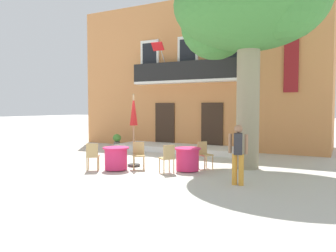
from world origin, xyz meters
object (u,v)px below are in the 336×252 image
at_px(cafe_chair_near_tree_0, 93,155).
at_px(cafe_chair_middle_1, 168,157).
at_px(cafe_table_near_tree, 116,158).
at_px(cafe_chair_middle_0, 204,153).
at_px(cafe_chair_near_tree_1, 139,154).
at_px(cafe_umbrella, 134,119).
at_px(pedestrian_near_entrance, 238,151).
at_px(plane_tree, 247,10).
at_px(ground_planter_left, 117,140).
at_px(cafe_table_middle, 187,159).

bearing_deg(cafe_chair_near_tree_0, cafe_chair_middle_1, 18.51).
height_order(cafe_table_near_tree, cafe_chair_middle_0, cafe_chair_middle_0).
bearing_deg(cafe_chair_near_tree_1, cafe_chair_middle_1, -8.23).
xyz_separation_m(cafe_umbrella, pedestrian_near_entrance, (4.03, -1.04, -0.75)).
bearing_deg(cafe_table_near_tree, cafe_chair_middle_0, 33.67).
bearing_deg(cafe_umbrella, plane_tree, 23.67).
xyz_separation_m(plane_tree, cafe_chair_near_tree_0, (-4.26, -2.88, -4.81)).
relative_size(plane_tree, cafe_chair_near_tree_0, 7.76).
relative_size(plane_tree, pedestrian_near_entrance, 4.36).
bearing_deg(cafe_chair_middle_0, ground_planter_left, 150.97).
bearing_deg(cafe_chair_near_tree_1, plane_tree, 31.67).
bearing_deg(cafe_umbrella, cafe_chair_near_tree_1, -39.99).
bearing_deg(cafe_chair_near_tree_0, cafe_umbrella, 61.29).
relative_size(cafe_chair_near_tree_1, pedestrian_near_entrance, 0.56).
bearing_deg(cafe_table_near_tree, cafe_table_middle, 23.86).
distance_m(ground_planter_left, pedestrian_near_entrance, 9.55).
bearing_deg(cafe_chair_near_tree_1, cafe_umbrella, 140.01).
xyz_separation_m(plane_tree, pedestrian_near_entrance, (0.49, -2.59, -4.43)).
height_order(cafe_chair_near_tree_1, pedestrian_near_entrance, pedestrian_near_entrance).
height_order(cafe_chair_near_tree_1, cafe_table_middle, cafe_chair_near_tree_1).
xyz_separation_m(plane_tree, ground_planter_left, (-7.44, 2.70, -4.96)).
height_order(cafe_table_middle, cafe_chair_middle_1, cafe_chair_middle_1).
bearing_deg(cafe_table_near_tree, plane_tree, 33.11).
bearing_deg(plane_tree, cafe_chair_near_tree_1, -148.33).
xyz_separation_m(cafe_table_middle, cafe_chair_middle_1, (-0.39, -0.64, 0.14)).
xyz_separation_m(cafe_table_near_tree, cafe_chair_near_tree_1, (0.58, 0.49, 0.14)).
distance_m(cafe_chair_middle_0, cafe_umbrella, 2.71).
relative_size(cafe_table_middle, cafe_umbrella, 0.34).
xyz_separation_m(cafe_table_middle, ground_planter_left, (-5.93, 4.15, -0.01)).
xyz_separation_m(cafe_chair_near_tree_0, cafe_chair_middle_0, (3.05, 2.12, 0.00)).
relative_size(cafe_chair_near_tree_0, ground_planter_left, 1.32).
bearing_deg(ground_planter_left, cafe_table_near_tree, -53.60).
distance_m(cafe_table_near_tree, ground_planter_left, 6.34).
distance_m(cafe_table_near_tree, cafe_chair_near_tree_0, 0.77).
relative_size(cafe_table_middle, cafe_chair_middle_1, 0.95).
bearing_deg(cafe_chair_middle_0, plane_tree, 31.95).
bearing_deg(plane_tree, cafe_chair_middle_1, -132.41).
distance_m(cafe_chair_middle_1, cafe_umbrella, 2.06).
bearing_deg(cafe_chair_middle_1, ground_planter_left, 139.12).
xyz_separation_m(cafe_table_near_tree, cafe_chair_near_tree_0, (-0.58, -0.48, 0.14)).
xyz_separation_m(cafe_chair_near_tree_0, cafe_chair_near_tree_1, (1.16, 0.96, 0.00)).
relative_size(ground_planter_left, pedestrian_near_entrance, 0.43).
bearing_deg(pedestrian_near_entrance, cafe_chair_middle_0, 132.75).
bearing_deg(cafe_chair_middle_1, cafe_chair_near_tree_1, 171.77).
bearing_deg(cafe_chair_middle_1, pedestrian_near_entrance, -11.87).
bearing_deg(pedestrian_near_entrance, cafe_chair_middle_1, 168.13).
bearing_deg(cafe_chair_middle_1, cafe_chair_middle_0, 62.38).
relative_size(cafe_chair_middle_0, ground_planter_left, 1.32).
relative_size(cafe_chair_middle_1, pedestrian_near_entrance, 0.56).
bearing_deg(cafe_table_near_tree, pedestrian_near_entrance, -2.63).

